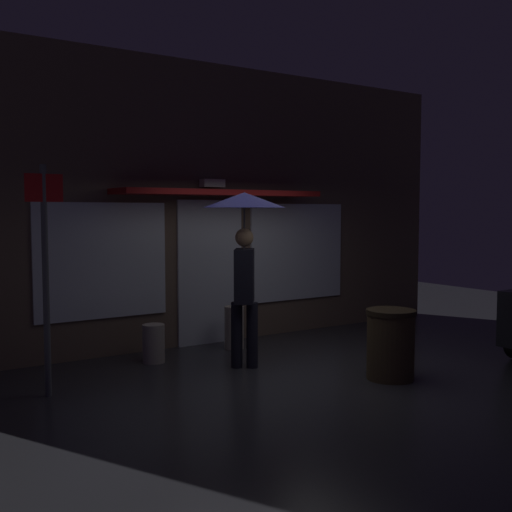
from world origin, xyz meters
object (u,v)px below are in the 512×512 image
street_sign_post (45,267)px  sidewalk_bollard_2 (234,327)px  person_with_umbrella (244,233)px  trash_bin (391,344)px  sidewalk_bollard (154,343)px

street_sign_post → sidewalk_bollard_2: street_sign_post is taller
sidewalk_bollard_2 → person_with_umbrella: bearing=-114.4°
person_with_umbrella → trash_bin: 2.28m
sidewalk_bollard → trash_bin: 3.12m
street_sign_post → sidewalk_bollard: 2.12m
street_sign_post → sidewalk_bollard_2: (2.93, 0.89, -1.11)m
person_with_umbrella → sidewalk_bollard: 1.95m
street_sign_post → trash_bin: (3.65, -1.56, -1.00)m
street_sign_post → person_with_umbrella: bearing=-3.0°
person_with_umbrella → sidewalk_bollard: bearing=-100.1°
sidewalk_bollard → sidewalk_bollard_2: bearing=5.0°
person_with_umbrella → trash_bin: size_ratio=2.68×
person_with_umbrella → sidewalk_bollard_2: (0.46, 1.02, -1.43)m
person_with_umbrella → street_sign_post: bearing=-57.4°
street_sign_post → sidewalk_bollard: bearing=25.9°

